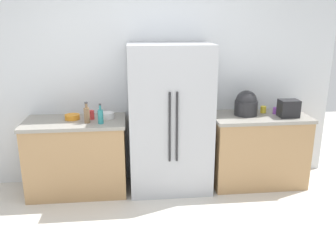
% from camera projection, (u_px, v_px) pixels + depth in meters
% --- Properties ---
extents(kitchen_back_panel, '(4.67, 0.10, 2.86)m').
position_uv_depth(kitchen_back_panel, '(149.00, 68.00, 4.39)').
color(kitchen_back_panel, silver).
rests_on(kitchen_back_panel, ground_plane).
extents(counter_left, '(1.16, 0.64, 0.89)m').
position_uv_depth(counter_left, '(77.00, 156.00, 4.24)').
color(counter_left, tan).
rests_on(counter_left, ground_plane).
extents(counter_right, '(1.16, 0.64, 0.89)m').
position_uv_depth(counter_right, '(257.00, 149.00, 4.47)').
color(counter_right, tan).
rests_on(counter_right, ground_plane).
extents(refrigerator, '(0.96, 0.66, 1.75)m').
position_uv_depth(refrigerator, '(170.00, 119.00, 4.21)').
color(refrigerator, '#B2B5BA').
rests_on(refrigerator, ground_plane).
extents(toaster, '(0.23, 0.18, 0.21)m').
position_uv_depth(toaster, '(289.00, 108.00, 4.24)').
color(toaster, black).
rests_on(toaster, counter_right).
extents(rice_cooker, '(0.28, 0.28, 0.30)m').
position_uv_depth(rice_cooker, '(246.00, 104.00, 4.31)').
color(rice_cooker, '#262628').
rests_on(rice_cooker, counter_right).
extents(bottle_a, '(0.06, 0.06, 0.24)m').
position_uv_depth(bottle_a, '(87.00, 114.00, 3.99)').
color(bottle_a, brown).
rests_on(bottle_a, counter_left).
extents(bottle_b, '(0.06, 0.06, 0.23)m').
position_uv_depth(bottle_b, '(101.00, 116.00, 3.97)').
color(bottle_b, teal).
rests_on(bottle_b, counter_left).
extents(cup_a, '(0.08, 0.08, 0.10)m').
position_uv_depth(cup_a, '(91.00, 115.00, 4.16)').
color(cup_a, red).
rests_on(cup_a, counter_left).
extents(cup_b, '(0.07, 0.07, 0.08)m').
position_uv_depth(cup_b, '(263.00, 109.00, 4.44)').
color(cup_b, yellow).
rests_on(cup_b, counter_right).
extents(cup_c, '(0.07, 0.07, 0.08)m').
position_uv_depth(cup_c, '(276.00, 111.00, 4.39)').
color(cup_c, purple).
rests_on(cup_c, counter_right).
extents(bowl_a, '(0.17, 0.17, 0.07)m').
position_uv_depth(bowl_a, '(107.00, 115.00, 4.20)').
color(bowl_a, white).
rests_on(bowl_a, counter_left).
extents(bowl_b, '(0.17, 0.17, 0.06)m').
position_uv_depth(bowl_b, '(72.00, 117.00, 4.15)').
color(bowl_b, orange).
rests_on(bowl_b, counter_left).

